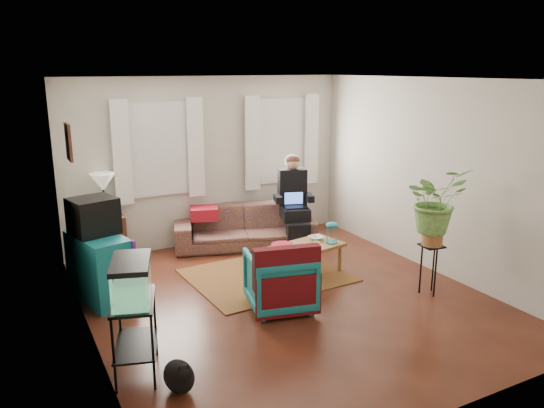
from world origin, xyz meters
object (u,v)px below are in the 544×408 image
armchair (280,278)px  coffee_table (305,260)px  sofa (244,220)px  side_table (107,238)px  plant_stand (430,269)px  aquarium_stand (136,337)px  dresser (100,268)px

armchair → coffee_table: bearing=-124.3°
sofa → armchair: 2.28m
side_table → armchair: 2.90m
armchair → plant_stand: (1.82, -0.50, -0.06)m
aquarium_stand → side_table: bearing=101.0°
aquarium_stand → coffee_table: (2.59, 1.33, -0.15)m
armchair → side_table: bearing=-47.0°
armchair → coffee_table: (0.78, 0.73, -0.16)m
sofa → side_table: (-2.03, 0.30, -0.08)m
dresser → coffee_table: size_ratio=0.89×
coffee_table → dresser: bearing=158.9°
aquarium_stand → plant_stand: bearing=19.0°
side_table → aquarium_stand: bearing=-96.4°
armchair → plant_stand: bearing=177.4°
coffee_table → plant_stand: plant_stand is taller
dresser → plant_stand: dresser is taller
armchair → plant_stand: armchair is taller
aquarium_stand → coffee_table: size_ratio=0.72×
side_table → aquarium_stand: (-0.35, -3.11, 0.02)m
sofa → side_table: 2.05m
aquarium_stand → armchair: bearing=35.8°
armchair → coffee_table: armchair is taller
armchair → plant_stand: 1.89m
sofa → aquarium_stand: bearing=-112.1°
aquarium_stand → coffee_table: bearing=44.5°
sofa → aquarium_stand: (-2.38, -2.81, -0.06)m
sofa → aquarium_stand: size_ratio=2.95×
dresser → coffee_table: bearing=-25.2°
armchair → dresser: bearing=-20.8°
sofa → aquarium_stand: 3.68m
dresser → armchair: bearing=-48.5°
sofa → plant_stand: 2.99m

